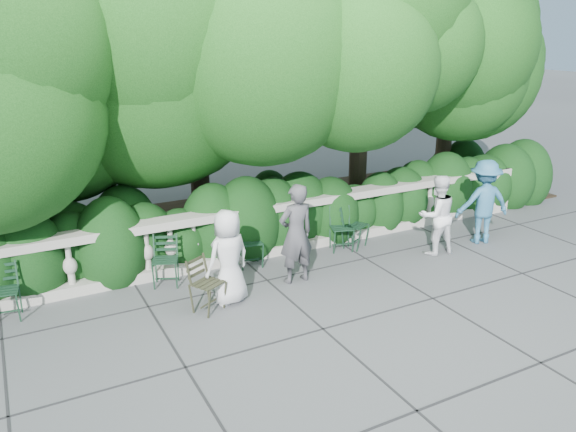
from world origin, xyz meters
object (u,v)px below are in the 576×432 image
person_businessman (228,257)px  chair_f (343,253)px  chair_c (166,289)px  person_older_blue (483,202)px  person_woman_grey (296,234)px  chair_d (361,249)px  chair_a (7,324)px  person_casual_man (437,215)px  chair_b (253,269)px  chair_weathered (216,313)px

person_businessman → chair_f: bearing=-176.3°
chair_c → person_older_blue: 6.17m
person_woman_grey → chair_c: bearing=-21.5°
chair_d → person_businessman: (-3.04, -0.85, 0.74)m
chair_a → chair_d: (6.12, -0.01, 0.00)m
person_businessman → person_woman_grey: (1.25, 0.17, 0.10)m
chair_a → chair_d: 6.12m
chair_f → person_older_blue: 2.91m
person_woman_grey → person_casual_man: (2.87, -0.13, -0.09)m
chair_d → chair_f: 0.42m
chair_d → chair_f: (-0.42, -0.01, 0.00)m
chair_b → chair_d: 2.23m
person_woman_grey → person_older_blue: 4.06m
chair_d → person_older_blue: person_older_blue is taller
person_casual_man → chair_d: bearing=-28.3°
chair_f → chair_weathered: same height
chair_b → person_casual_man: bearing=-7.4°
chair_c → person_businessman: person_businessman is taller
chair_d → chair_b: bearing=148.2°
person_woman_grey → person_older_blue: (4.06, -0.10, -0.02)m
chair_b → chair_weathered: 1.65m
chair_c → chair_d: 3.79m
chair_b → chair_d: bearing=5.2°
chair_f → person_businessman: (-2.62, -0.83, 0.74)m
chair_c → chair_d: bearing=21.1°
person_woman_grey → person_casual_man: size_ratio=1.12×
chair_c → person_older_blue: (6.06, -0.82, 0.82)m
chair_c → chair_f: same height
chair_b → person_woman_grey: bearing=-52.7°
chair_weathered → person_woman_grey: bearing=-14.2°
chair_b → person_businessman: person_businessman is taller
person_businessman → person_casual_man: size_ratio=0.99×
person_casual_man → chair_weathered: bearing=11.8°
chair_f → person_businessman: bearing=-144.1°
chair_d → chair_a: bearing=150.8°
chair_b → person_casual_man: person_casual_man is taller
chair_f → person_casual_man: size_ratio=0.56×
chair_f → person_older_blue: person_older_blue is taller
chair_a → person_older_blue: size_ratio=0.51×
chair_a → chair_b: 3.89m
person_woman_grey → person_older_blue: person_woman_grey is taller
chair_f → chair_weathered: 3.13m
person_businessman → person_casual_man: 4.13m
chair_a → chair_f: bearing=7.6°
chair_c → chair_f: size_ratio=1.00×
person_businessman → person_older_blue: person_older_blue is taller
chair_weathered → person_older_blue: bearing=-26.0°
chair_a → chair_f: 5.70m
chair_b → chair_d: same height
chair_f → chair_weathered: size_ratio=1.00×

